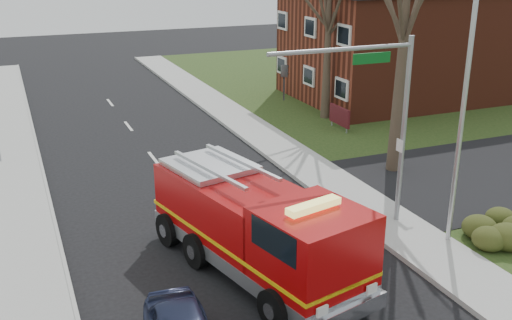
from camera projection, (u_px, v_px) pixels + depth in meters
name	position (u px, v px, depth m)	size (l,w,h in m)	color
ground	(247.00, 278.00, 18.26)	(120.00, 120.00, 0.00)	black
sidewalk_right	(414.00, 240.00, 20.50)	(2.40, 80.00, 0.15)	#9D9D97
brick_building	(411.00, 42.00, 39.63)	(15.40, 10.40, 7.25)	maroon
health_center_sign	(340.00, 116.00, 32.67)	(0.12, 2.00, 1.40)	#4A1117
hedge_corner	(501.00, 224.00, 20.48)	(2.80, 2.00, 0.90)	#2D3613
bare_tree_near	(406.00, 3.00, 24.48)	(6.00, 6.00, 12.00)	#3E3224
bare_tree_far	(329.00, 7.00, 33.17)	(5.25, 5.25, 10.50)	#3E3224
traffic_signal_mast	(374.00, 101.00, 19.90)	(5.29, 0.18, 6.80)	gray
streetlight_pole	(461.00, 114.00, 18.92)	(1.48, 0.16, 8.40)	#B7BABF
fire_engine	(257.00, 229.00, 18.12)	(4.57, 8.42, 3.23)	#A40708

